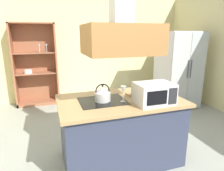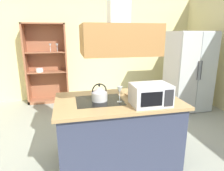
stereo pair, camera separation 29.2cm
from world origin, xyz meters
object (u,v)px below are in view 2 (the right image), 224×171
at_px(cutting_board, 139,95).
at_px(microwave, 150,95).
at_px(refrigerator, 188,71).
at_px(kettle, 99,94).
at_px(dish_cabinet, 47,68).
at_px(wine_glass_on_counter, 120,90).

bearing_deg(cutting_board, microwave, -89.41).
relative_size(refrigerator, kettle, 7.85).
height_order(refrigerator, dish_cabinet, dish_cabinet).
bearing_deg(cutting_board, dish_cabinet, 118.32).
bearing_deg(dish_cabinet, kettle, -72.39).
bearing_deg(refrigerator, kettle, -145.79).
distance_m(dish_cabinet, cutting_board, 3.12).
bearing_deg(dish_cabinet, wine_glass_on_counter, -68.76).
xyz_separation_m(refrigerator, cutting_board, (-1.76, -1.49, 0.01)).
bearing_deg(kettle, microwave, -25.82).
bearing_deg(kettle, dish_cabinet, 107.61).
height_order(kettle, cutting_board, kettle).
xyz_separation_m(dish_cabinet, wine_glass_on_counter, (1.15, -2.95, 0.16)).
height_order(refrigerator, microwave, refrigerator).
height_order(kettle, wine_glass_on_counter, kettle).
distance_m(dish_cabinet, kettle, 2.99).
xyz_separation_m(microwave, wine_glass_on_counter, (-0.34, 0.18, 0.02)).
bearing_deg(dish_cabinet, microwave, -64.61).
xyz_separation_m(dish_cabinet, kettle, (0.90, -2.85, 0.11)).
distance_m(refrigerator, microwave, 2.57).
distance_m(refrigerator, kettle, 2.83).
relative_size(dish_cabinet, kettle, 8.70).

